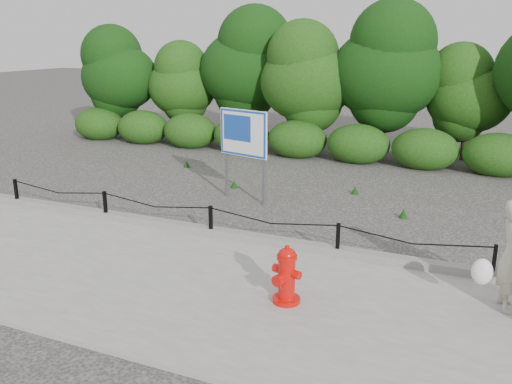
{
  "coord_description": "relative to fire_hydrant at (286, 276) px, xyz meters",
  "views": [
    {
      "loc": [
        4.72,
        -8.64,
        3.78
      ],
      "look_at": [
        0.86,
        0.2,
        1.0
      ],
      "focal_mm": 38.0,
      "sensor_mm": 36.0,
      "label": 1
    }
  ],
  "objects": [
    {
      "name": "ground",
      "position": [
        -2.28,
        1.97,
        -0.49
      ],
      "size": [
        90.0,
        90.0,
        0.0
      ],
      "primitive_type": "plane",
      "color": "#2D2B28",
      "rests_on": "ground"
    },
    {
      "name": "sidewalk",
      "position": [
        -2.28,
        -0.03,
        -0.45
      ],
      "size": [
        14.0,
        4.0,
        0.08
      ],
      "primitive_type": "cube",
      "color": "gray",
      "rests_on": "ground"
    },
    {
      "name": "curb",
      "position": [
        -2.28,
        2.02,
        -0.34
      ],
      "size": [
        14.0,
        0.22,
        0.14
      ],
      "primitive_type": "cube",
      "color": "slate",
      "rests_on": "sidewalk"
    },
    {
      "name": "chain_barrier",
      "position": [
        -2.28,
        1.97,
        -0.04
      ],
      "size": [
        10.06,
        0.06,
        0.6
      ],
      "color": "black",
      "rests_on": "sidewalk"
    },
    {
      "name": "treeline",
      "position": [
        -1.77,
        10.88,
        2.18
      ],
      "size": [
        20.11,
        3.98,
        5.2
      ],
      "color": "black",
      "rests_on": "ground"
    },
    {
      "name": "fire_hydrant",
      "position": [
        0.0,
        0.0,
        0.0
      ],
      "size": [
        0.5,
        0.51,
        0.87
      ],
      "rotation": [
        0.0,
        0.0,
        -0.28
      ],
      "color": "red",
      "rests_on": "sidewalk"
    },
    {
      "name": "pedestrian",
      "position": [
        2.88,
        1.08,
        0.37
      ],
      "size": [
        0.75,
        0.66,
        1.6
      ],
      "rotation": [
        0.0,
        0.0,
        1.83
      ],
      "color": "#A8A590",
      "rests_on": "sidewalk"
    },
    {
      "name": "advertising_sign",
      "position": [
        -2.79,
        4.56,
        1.04
      ],
      "size": [
        1.32,
        0.43,
        2.17
      ],
      "rotation": [
        0.0,
        0.0,
        -0.26
      ],
      "color": "slate",
      "rests_on": "ground"
    }
  ]
}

